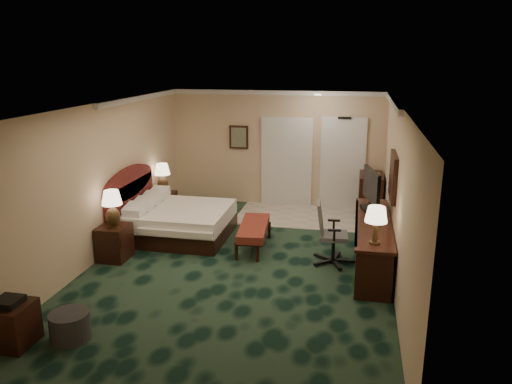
% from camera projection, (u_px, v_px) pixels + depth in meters
% --- Properties ---
extents(floor, '(5.00, 7.50, 0.00)m').
position_uv_depth(floor, '(240.00, 265.00, 8.54)').
color(floor, black).
rests_on(floor, ground).
extents(ceiling, '(5.00, 7.50, 0.00)m').
position_uv_depth(ceiling, '(239.00, 106.00, 7.82)').
color(ceiling, silver).
rests_on(ceiling, wall_back).
extents(wall_back, '(5.00, 0.00, 2.70)m').
position_uv_depth(wall_back, '(277.00, 149.00, 11.72)').
color(wall_back, '#CAB394').
rests_on(wall_back, ground).
extents(wall_front, '(5.00, 0.00, 2.70)m').
position_uv_depth(wall_front, '(147.00, 292.00, 4.63)').
color(wall_front, '#CAB394').
rests_on(wall_front, ground).
extents(wall_left, '(0.00, 7.50, 2.70)m').
position_uv_depth(wall_left, '(100.00, 182.00, 8.66)').
color(wall_left, '#CAB394').
rests_on(wall_left, ground).
extents(wall_right, '(0.00, 7.50, 2.70)m').
position_uv_depth(wall_right, '(397.00, 198.00, 7.70)').
color(wall_right, '#CAB394').
rests_on(wall_right, ground).
extents(crown_molding, '(5.00, 7.50, 0.10)m').
position_uv_depth(crown_molding, '(239.00, 110.00, 7.83)').
color(crown_molding, silver).
rests_on(crown_molding, wall_back).
extents(tile_patch, '(3.20, 1.70, 0.01)m').
position_uv_depth(tile_patch, '(310.00, 217.00, 11.10)').
color(tile_patch, '#B9B29E').
rests_on(tile_patch, ground).
extents(headboard, '(0.12, 2.00, 1.40)m').
position_uv_depth(headboard, '(131.00, 202.00, 9.76)').
color(headboard, '#481915').
rests_on(headboard, ground).
extents(entry_door, '(1.02, 0.06, 2.18)m').
position_uv_depth(entry_door, '(343.00, 164.00, 11.47)').
color(entry_door, silver).
rests_on(entry_door, ground).
extents(closet_doors, '(1.20, 0.06, 2.10)m').
position_uv_depth(closet_doors, '(287.00, 162.00, 11.71)').
color(closet_doors, silver).
rests_on(closet_doors, ground).
extents(wall_art, '(0.45, 0.06, 0.55)m').
position_uv_depth(wall_art, '(239.00, 137.00, 11.79)').
color(wall_art, '#4C6958').
rests_on(wall_art, wall_back).
extents(wall_mirror, '(0.05, 0.95, 0.75)m').
position_uv_depth(wall_mirror, '(393.00, 176.00, 8.22)').
color(wall_mirror, white).
rests_on(wall_mirror, wall_right).
extents(bed, '(1.86, 1.73, 0.59)m').
position_uv_depth(bed, '(181.00, 222.00, 9.82)').
color(bed, white).
rests_on(bed, ground).
extents(nightstand_near, '(0.49, 0.56, 0.61)m').
position_uv_depth(nightstand_near, '(114.00, 242.00, 8.74)').
color(nightstand_near, black).
rests_on(nightstand_near, ground).
extents(nightstand_far, '(0.45, 0.51, 0.56)m').
position_uv_depth(nightstand_far, '(164.00, 205.00, 11.02)').
color(nightstand_far, black).
rests_on(nightstand_far, ground).
extents(lamp_near, '(0.37, 0.37, 0.65)m').
position_uv_depth(lamp_near, '(112.00, 209.00, 8.53)').
color(lamp_near, black).
rests_on(lamp_near, nightstand_near).
extents(lamp_far, '(0.37, 0.37, 0.64)m').
position_uv_depth(lamp_far, '(163.00, 178.00, 10.91)').
color(lamp_far, black).
rests_on(lamp_far, nightstand_far).
extents(bed_bench, '(0.61, 1.43, 0.47)m').
position_uv_depth(bed_bench, '(254.00, 236.00, 9.23)').
color(bed_bench, maroon).
rests_on(bed_bench, ground).
extents(ottoman, '(0.58, 0.58, 0.36)m').
position_uv_depth(ottoman, '(70.00, 326.00, 6.29)').
color(ottoman, '#2D2D2D').
rests_on(ottoman, ground).
extents(side_table, '(0.51, 0.51, 0.55)m').
position_uv_depth(side_table, '(12.00, 324.00, 6.15)').
color(side_table, black).
rests_on(side_table, ground).
extents(desk, '(0.59, 2.75, 0.79)m').
position_uv_depth(desk, '(372.00, 243.00, 8.45)').
color(desk, black).
rests_on(desk, ground).
extents(tv, '(0.30, 0.94, 0.74)m').
position_uv_depth(tv, '(371.00, 190.00, 8.87)').
color(tv, black).
rests_on(tv, desk).
extents(desk_lamp, '(0.41, 0.41, 0.58)m').
position_uv_depth(desk_lamp, '(376.00, 225.00, 7.28)').
color(desk_lamp, black).
rests_on(desk_lamp, desk).
extents(desk_chair, '(0.67, 0.63, 1.08)m').
position_uv_depth(desk_chair, '(334.00, 233.00, 8.51)').
color(desk_chair, '#575758').
rests_on(desk_chair, ground).
extents(minibar, '(0.51, 0.91, 0.96)m').
position_uv_depth(minibar, '(370.00, 196.00, 11.01)').
color(minibar, black).
rests_on(minibar, ground).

